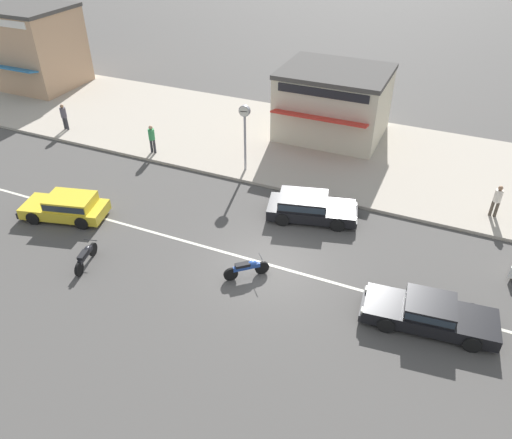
{
  "coord_description": "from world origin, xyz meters",
  "views": [
    {
      "loc": [
        5.67,
        -14.21,
        12.8
      ],
      "look_at": [
        -1.27,
        1.63,
        0.8
      ],
      "focal_mm": 35.0,
      "sensor_mm": 36.0,
      "label": 1
    }
  ],
  "objects_px": {
    "motorcycle_2": "(86,256)",
    "pedestrian_mid_kerb": "(152,137)",
    "motorcycle_1": "(247,268)",
    "shopfront_corner_warung": "(35,47)",
    "street_clock": "(245,124)",
    "pedestrian_by_shop": "(497,199)",
    "hatchback_yellow_3": "(67,206)",
    "pedestrian_near_clock": "(64,115)",
    "sedan_black_5": "(429,313)",
    "shopfront_mid_block": "(333,103)",
    "hatchback_black_1": "(308,206)"
  },
  "relations": [
    {
      "from": "hatchback_yellow_3",
      "to": "shopfront_mid_block",
      "type": "xyz_separation_m",
      "value": [
        8.38,
        12.97,
        1.49
      ]
    },
    {
      "from": "hatchback_yellow_3",
      "to": "shopfront_mid_block",
      "type": "height_order",
      "value": "shopfront_mid_block"
    },
    {
      "from": "motorcycle_1",
      "to": "pedestrian_near_clock",
      "type": "xyz_separation_m",
      "value": [
        -15.42,
        7.66,
        0.64
      ]
    },
    {
      "from": "sedan_black_5",
      "to": "street_clock",
      "type": "relative_size",
      "value": 1.33
    },
    {
      "from": "street_clock",
      "to": "shopfront_mid_block",
      "type": "bearing_deg",
      "value": 64.88
    },
    {
      "from": "hatchback_black_1",
      "to": "street_clock",
      "type": "distance_m",
      "value": 5.5
    },
    {
      "from": "hatchback_yellow_3",
      "to": "motorcycle_2",
      "type": "relative_size",
      "value": 2.3
    },
    {
      "from": "street_clock",
      "to": "shopfront_corner_warung",
      "type": "distance_m",
      "value": 19.64
    },
    {
      "from": "pedestrian_mid_kerb",
      "to": "pedestrian_by_shop",
      "type": "bearing_deg",
      "value": 2.82
    },
    {
      "from": "hatchback_yellow_3",
      "to": "pedestrian_mid_kerb",
      "type": "height_order",
      "value": "pedestrian_mid_kerb"
    },
    {
      "from": "motorcycle_2",
      "to": "shopfront_mid_block",
      "type": "bearing_deg",
      "value": 70.46
    },
    {
      "from": "pedestrian_mid_kerb",
      "to": "shopfront_mid_block",
      "type": "bearing_deg",
      "value": 37.22
    },
    {
      "from": "hatchback_black_1",
      "to": "motorcycle_1",
      "type": "height_order",
      "value": "hatchback_black_1"
    },
    {
      "from": "motorcycle_2",
      "to": "pedestrian_mid_kerb",
      "type": "height_order",
      "value": "pedestrian_mid_kerb"
    },
    {
      "from": "motorcycle_1",
      "to": "shopfront_corner_warung",
      "type": "distance_m",
      "value": 26.01
    },
    {
      "from": "motorcycle_1",
      "to": "shopfront_mid_block",
      "type": "bearing_deg",
      "value": 92.97
    },
    {
      "from": "street_clock",
      "to": "shopfront_mid_block",
      "type": "xyz_separation_m",
      "value": [
        2.8,
        5.97,
        -0.6
      ]
    },
    {
      "from": "hatchback_black_1",
      "to": "pedestrian_by_shop",
      "type": "xyz_separation_m",
      "value": [
        7.63,
        3.24,
        0.45
      ]
    },
    {
      "from": "shopfront_mid_block",
      "to": "street_clock",
      "type": "bearing_deg",
      "value": -115.12
    },
    {
      "from": "motorcycle_2",
      "to": "shopfront_corner_warung",
      "type": "height_order",
      "value": "shopfront_corner_warung"
    },
    {
      "from": "sedan_black_5",
      "to": "pedestrian_near_clock",
      "type": "height_order",
      "value": "pedestrian_near_clock"
    },
    {
      "from": "motorcycle_2",
      "to": "shopfront_corner_warung",
      "type": "distance_m",
      "value": 22.21
    },
    {
      "from": "shopfront_mid_block",
      "to": "sedan_black_5",
      "type": "bearing_deg",
      "value": -60.71
    },
    {
      "from": "hatchback_black_1",
      "to": "motorcycle_2",
      "type": "relative_size",
      "value": 2.41
    },
    {
      "from": "street_clock",
      "to": "pedestrian_near_clock",
      "type": "bearing_deg",
      "value": 179.09
    },
    {
      "from": "pedestrian_near_clock",
      "to": "shopfront_mid_block",
      "type": "height_order",
      "value": "shopfront_mid_block"
    },
    {
      "from": "shopfront_corner_warung",
      "to": "pedestrian_near_clock",
      "type": "bearing_deg",
      "value": -38.7
    },
    {
      "from": "pedestrian_mid_kerb",
      "to": "pedestrian_by_shop",
      "type": "relative_size",
      "value": 1.03
    },
    {
      "from": "hatchback_black_1",
      "to": "shopfront_corner_warung",
      "type": "xyz_separation_m",
      "value": [
        -23.13,
        8.36,
        2.26
      ]
    },
    {
      "from": "hatchback_yellow_3",
      "to": "pedestrian_mid_kerb",
      "type": "relative_size",
      "value": 2.55
    },
    {
      "from": "sedan_black_5",
      "to": "street_clock",
      "type": "height_order",
      "value": "street_clock"
    },
    {
      "from": "hatchback_black_1",
      "to": "pedestrian_near_clock",
      "type": "distance_m",
      "value": 16.52
    },
    {
      "from": "motorcycle_1",
      "to": "shopfront_mid_block",
      "type": "xyz_separation_m",
      "value": [
        -0.7,
        13.44,
        1.66
      ]
    },
    {
      "from": "hatchback_yellow_3",
      "to": "pedestrian_mid_kerb",
      "type": "distance_m",
      "value": 6.73
    },
    {
      "from": "motorcycle_2",
      "to": "street_clock",
      "type": "bearing_deg",
      "value": 74.25
    },
    {
      "from": "hatchback_yellow_3",
      "to": "motorcycle_2",
      "type": "xyz_separation_m",
      "value": [
        2.95,
        -2.35,
        -0.17
      ]
    },
    {
      "from": "pedestrian_by_shop",
      "to": "hatchback_yellow_3",
      "type": "bearing_deg",
      "value": -156.68
    },
    {
      "from": "motorcycle_1",
      "to": "hatchback_black_1",
      "type": "bearing_deg",
      "value": 80.09
    },
    {
      "from": "motorcycle_2",
      "to": "pedestrian_mid_kerb",
      "type": "xyz_separation_m",
      "value": [
        -2.81,
        9.06,
        0.66
      ]
    },
    {
      "from": "street_clock",
      "to": "pedestrian_mid_kerb",
      "type": "distance_m",
      "value": 5.68
    },
    {
      "from": "hatchback_yellow_3",
      "to": "shopfront_mid_block",
      "type": "bearing_deg",
      "value": 57.12
    },
    {
      "from": "pedestrian_mid_kerb",
      "to": "pedestrian_by_shop",
      "type": "xyz_separation_m",
      "value": [
        17.41,
        0.86,
        -0.03
      ]
    },
    {
      "from": "street_clock",
      "to": "pedestrian_by_shop",
      "type": "relative_size",
      "value": 2.27
    },
    {
      "from": "sedan_black_5",
      "to": "motorcycle_2",
      "type": "bearing_deg",
      "value": -170.64
    },
    {
      "from": "motorcycle_2",
      "to": "street_clock",
      "type": "relative_size",
      "value": 0.51
    },
    {
      "from": "hatchback_black_1",
      "to": "shopfront_mid_block",
      "type": "xyz_separation_m",
      "value": [
        -1.53,
        8.64,
        1.49
      ]
    },
    {
      "from": "hatchback_yellow_3",
      "to": "pedestrian_near_clock",
      "type": "xyz_separation_m",
      "value": [
        -6.34,
        7.19,
        0.47
      ]
    },
    {
      "from": "shopfront_corner_warung",
      "to": "shopfront_mid_block",
      "type": "bearing_deg",
      "value": 0.74
    },
    {
      "from": "hatchback_black_1",
      "to": "pedestrian_by_shop",
      "type": "relative_size",
      "value": 2.76
    },
    {
      "from": "street_clock",
      "to": "pedestrian_by_shop",
      "type": "bearing_deg",
      "value": 2.71
    }
  ]
}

